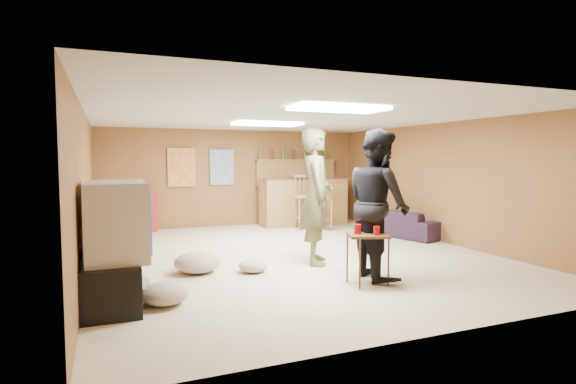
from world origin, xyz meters
name	(u,v)px	position (x,y,z in m)	size (l,w,h in m)	color
ground	(293,255)	(0.00, 0.00, 0.00)	(7.00, 7.00, 0.00)	beige
ceiling	(293,117)	(0.00, 0.00, 2.20)	(6.00, 7.00, 0.02)	silver
wall_back	(234,178)	(0.00, 3.50, 1.10)	(6.00, 0.02, 2.20)	brown
wall_front	(449,210)	(0.00, -3.50, 1.10)	(6.00, 0.02, 2.20)	brown
wall_left	(85,192)	(-3.00, 0.00, 1.10)	(0.02, 7.00, 2.20)	brown
wall_right	(443,183)	(3.00, 0.00, 1.10)	(0.02, 7.00, 2.20)	brown
tv_stand	(111,280)	(-2.72, -1.50, 0.25)	(0.55, 1.30, 0.50)	black
dvd_box	(133,287)	(-2.50, -1.50, 0.15)	(0.35, 0.50, 0.08)	#B2B2B7
tv_body	(116,219)	(-2.65, -1.50, 0.90)	(0.60, 1.10, 0.80)	#B2B2B7
tv_screen	(147,218)	(-2.34, -1.50, 0.90)	(0.02, 0.95, 0.65)	navy
bar_counter	(303,201)	(1.50, 2.95, 0.55)	(2.00, 0.60, 1.10)	olive
bar_lip	(308,178)	(1.50, 2.70, 1.10)	(2.10, 0.12, 0.05)	#452A16
bar_shelf	(296,160)	(1.50, 3.40, 1.50)	(2.00, 0.18, 0.05)	olive
bar_backing	(296,173)	(1.50, 3.42, 1.20)	(2.00, 0.14, 0.60)	olive
poster_left	(182,167)	(-1.20, 3.46, 1.35)	(0.60, 0.03, 0.85)	#BF3F26
poster_right	(222,167)	(-0.30, 3.46, 1.35)	(0.55, 0.03, 0.80)	#334C99
folding_chair_stack	(145,211)	(-2.00, 3.30, 0.45)	(0.50, 0.14, 0.90)	#AC231F
ceiling_panel_front	(339,109)	(0.00, -1.50, 2.17)	(1.20, 0.60, 0.04)	white
ceiling_panel_back	(267,124)	(0.00, 1.20, 2.17)	(1.20, 0.60, 0.04)	white
person_olive	(316,196)	(0.10, -0.65, 0.99)	(0.72, 0.48, 1.99)	brown
person_black	(378,204)	(0.51, -1.64, 0.96)	(0.93, 0.73, 1.92)	black
sofa	(400,222)	(2.70, 0.89, 0.27)	(1.82, 0.71, 0.53)	black
tray_table	(368,259)	(0.21, -1.88, 0.31)	(0.48, 0.38, 0.62)	#452A16
cup_red_near	(358,229)	(0.10, -1.82, 0.68)	(0.09, 0.09, 0.12)	#A80B0C
cup_red_far	(377,231)	(0.28, -1.97, 0.67)	(0.08, 0.08, 0.11)	#A80B0C
cup_blue	(372,228)	(0.34, -1.77, 0.67)	(0.07, 0.07, 0.10)	navy
bar_stool_left	(303,205)	(1.23, 2.38, 0.53)	(0.34, 0.34, 1.06)	olive
bar_stool_right	(323,202)	(1.58, 2.07, 0.60)	(0.38, 0.38, 1.21)	olive
cushion_near_tv	(197,262)	(-1.62, -0.54, 0.14)	(0.62, 0.62, 0.28)	tan
cushion_mid	(253,266)	(-0.92, -0.80, 0.09)	(0.39, 0.39, 0.18)	tan
cushion_far	(165,293)	(-2.19, -1.74, 0.12)	(0.51, 0.51, 0.23)	tan
bottle_row	(294,154)	(1.44, 3.38, 1.65)	(1.76, 0.08, 0.26)	#3F7233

